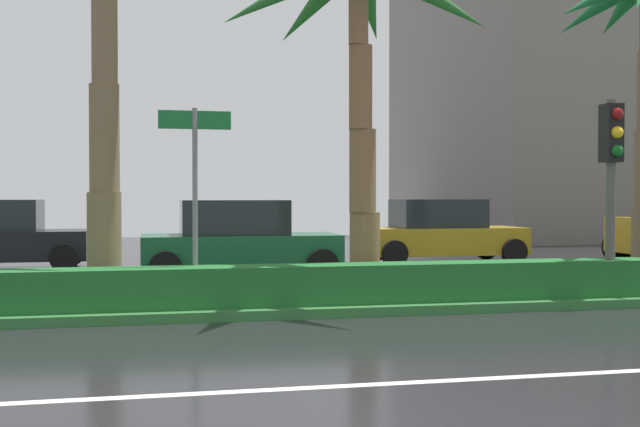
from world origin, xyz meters
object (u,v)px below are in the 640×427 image
at_px(street_name_sign, 195,178).
at_px(car_in_traffic_fourth, 441,232).
at_px(palm_tree_centre, 358,10).
at_px(traffic_signal_median_right, 612,161).
at_px(car_in_traffic_third, 239,241).

distance_m(street_name_sign, car_in_traffic_fourth, 10.64).
distance_m(palm_tree_centre, street_name_sign, 3.94).
bearing_deg(car_in_traffic_fourth, traffic_signal_median_right, -91.66).
height_order(traffic_signal_median_right, car_in_traffic_fourth, traffic_signal_median_right).
xyz_separation_m(palm_tree_centre, street_name_sign, (-2.71, -0.53, -2.81)).
relative_size(palm_tree_centre, street_name_sign, 2.03).
distance_m(traffic_signal_median_right, car_in_traffic_third, 8.06).
relative_size(palm_tree_centre, traffic_signal_median_right, 1.88).
height_order(palm_tree_centre, street_name_sign, palm_tree_centre).
height_order(palm_tree_centre, traffic_signal_median_right, palm_tree_centre).
bearing_deg(car_in_traffic_third, palm_tree_centre, -72.09).
bearing_deg(traffic_signal_median_right, car_in_traffic_third, 134.52).
relative_size(car_in_traffic_third, car_in_traffic_fourth, 1.00).
bearing_deg(palm_tree_centre, traffic_signal_median_right, -14.11).
bearing_deg(traffic_signal_median_right, street_name_sign, 175.86).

